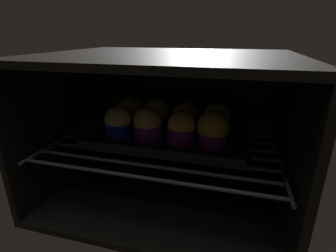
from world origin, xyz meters
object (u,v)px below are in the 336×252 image
object	(u,v)px
muffin_row0_col3	(213,129)
muffin_row1_col1	(157,114)
muffin_row0_col0	(119,123)
muffin_row1_col2	(186,118)
muffin_row1_col3	(217,119)
muffin_row0_col2	(181,128)
baking_tray	(168,135)
muffin_row0_col1	(148,125)
muffin_row1_col0	(130,112)

from	to	relation	value
muffin_row0_col3	muffin_row1_col1	size ratio (longest dim) A/B	1.01
muffin_row0_col0	muffin_row1_col2	xyz separation A→B (cm)	(15.84, 8.38, 0.07)
muffin_row1_col1	muffin_row1_col3	world-z (taller)	muffin_row1_col3
muffin_row0_col3	muffin_row1_col1	xyz separation A→B (cm)	(-16.24, 7.67, -0.07)
muffin_row1_col2	muffin_row1_col3	size ratio (longest dim) A/B	0.93
muffin_row0_col3	muffin_row1_col2	distance (cm)	11.03
muffin_row0_col3	muffin_row1_col2	bearing A→B (deg)	135.40
muffin_row0_col2	muffin_row1_col2	size ratio (longest dim) A/B	0.96
muffin_row1_col1	muffin_row0_col0	bearing A→B (deg)	-131.86
muffin_row1_col1	baking_tray	bearing A→B (deg)	-42.29
muffin_row0_col1	muffin_row1_col1	distance (cm)	7.94
muffin_row0_col2	muffin_row0_col3	size ratio (longest dim) A/B	0.92
muffin_row0_col2	muffin_row1_col2	distance (cm)	8.02
muffin_row1_col3	muffin_row0_col0	bearing A→B (deg)	-159.83
muffin_row1_col0	muffin_row1_col3	size ratio (longest dim) A/B	0.98
baking_tray	muffin_row1_col3	world-z (taller)	muffin_row1_col3
muffin_row0_col0	muffin_row1_col0	world-z (taller)	muffin_row1_col0
baking_tray	muffin_row1_col0	bearing A→B (deg)	160.82
muffin_row0_col1	muffin_row1_col2	bearing A→B (deg)	44.42
muffin_row1_col2	muffin_row0_col2	bearing A→B (deg)	-87.12
muffin_row1_col1	muffin_row1_col2	size ratio (longest dim) A/B	1.04
muffin_row0_col2	muffin_row1_col3	size ratio (longest dim) A/B	0.89
baking_tray	muffin_row0_col0	world-z (taller)	muffin_row0_col0
muffin_row0_col2	muffin_row1_col0	xyz separation A→B (cm)	(-16.90, 8.30, 0.39)
muffin_row0_col0	muffin_row1_col0	bearing A→B (deg)	94.29
muffin_row0_col2	muffin_row1_col0	world-z (taller)	muffin_row1_col0
muffin_row0_col3	muffin_row1_col1	bearing A→B (deg)	154.72
baking_tray	muffin_row1_col2	distance (cm)	6.97
baking_tray	muffin_row0_col2	world-z (taller)	muffin_row0_col2
baking_tray	muffin_row1_col0	world-z (taller)	muffin_row1_col0
muffin_row1_col1	muffin_row1_col2	bearing A→B (deg)	0.46
muffin_row0_col2	muffin_row1_col2	xyz separation A→B (cm)	(-0.40, 8.01, 0.15)
muffin_row0_col1	muffin_row0_col3	size ratio (longest dim) A/B	0.95
muffin_row0_col0	muffin_row0_col1	world-z (taller)	muffin_row0_col1
baking_tray	muffin_row1_col3	distance (cm)	13.43
muffin_row0_col1	baking_tray	bearing A→B (deg)	43.59
baking_tray	muffin_row0_col1	size ratio (longest dim) A/B	5.17
muffin_row0_col3	muffin_row1_col2	xyz separation A→B (cm)	(-7.85, 7.74, -0.30)
muffin_row0_col0	muffin_row1_col0	distance (cm)	8.70
baking_tray	muffin_row1_col1	distance (cm)	7.28
muffin_row0_col3	muffin_row1_col0	size ratio (longest dim) A/B	0.99
muffin_row0_col0	muffin_row1_col2	size ratio (longest dim) A/B	0.97
baking_tray	muffin_row1_col1	xyz separation A→B (cm)	(-4.38, 3.98, 4.23)
muffin_row0_col1	muffin_row0_col3	distance (cm)	16.01
muffin_row0_col2	muffin_row0_col3	distance (cm)	7.46
baking_tray	muffin_row0_col1	distance (cm)	6.98
baking_tray	muffin_row1_col3	xyz separation A→B (cm)	(11.94, 4.40, 4.27)
muffin_row0_col0	muffin_row0_col3	size ratio (longest dim) A/B	0.93
muffin_row0_col1	muffin_row1_col2	xyz separation A→B (cm)	(8.16, 8.00, 0.00)
muffin_row1_col2	muffin_row0_col3	bearing A→B (deg)	-44.60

